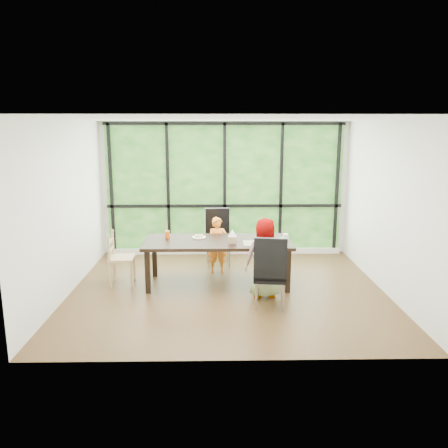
% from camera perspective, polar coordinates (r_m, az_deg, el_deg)
% --- Properties ---
extents(ground, '(5.00, 5.00, 0.00)m').
position_cam_1_polar(ground, '(7.30, 0.44, -8.39)').
color(ground, black).
rests_on(ground, ground).
extents(back_wall, '(5.00, 0.00, 5.00)m').
position_cam_1_polar(back_wall, '(9.17, 0.08, 4.55)').
color(back_wall, silver).
rests_on(back_wall, ground).
extents(foliage_backdrop, '(4.80, 0.02, 2.65)m').
position_cam_1_polar(foliage_backdrop, '(9.15, 0.08, 4.53)').
color(foliage_backdrop, '#194814').
rests_on(foliage_backdrop, back_wall).
extents(window_mullions, '(4.80, 0.06, 2.65)m').
position_cam_1_polar(window_mullions, '(9.11, 0.09, 4.50)').
color(window_mullions, black).
rests_on(window_mullions, back_wall).
extents(window_sill, '(4.80, 0.12, 0.10)m').
position_cam_1_polar(window_sill, '(9.33, 0.09, -3.47)').
color(window_sill, silver).
rests_on(window_sill, ground).
extents(dining_table, '(2.50, 1.24, 0.75)m').
position_cam_1_polar(dining_table, '(7.45, -0.79, -4.92)').
color(dining_table, black).
rests_on(dining_table, ground).
extents(chair_window_leather, '(0.50, 0.50, 1.08)m').
position_cam_1_polar(chair_window_leather, '(8.37, -0.75, -1.83)').
color(chair_window_leather, black).
rests_on(chair_window_leather, ground).
extents(chair_interior_leather, '(0.52, 0.52, 1.08)m').
position_cam_1_polar(chair_interior_leather, '(6.52, 5.92, -6.00)').
color(chair_interior_leather, black).
rests_on(chair_interior_leather, ground).
extents(chair_end_beech, '(0.42, 0.44, 0.90)m').
position_cam_1_polar(chair_end_beech, '(7.62, -12.91, -4.27)').
color(chair_end_beech, tan).
rests_on(chair_end_beech, ground).
extents(child_toddler, '(0.40, 0.28, 1.02)m').
position_cam_1_polar(child_toddler, '(8.01, -0.81, -2.72)').
color(child_toddler, orange).
rests_on(child_toddler, ground).
extents(child_older, '(0.63, 0.43, 1.23)m').
position_cam_1_polar(child_older, '(6.88, 5.20, -4.34)').
color(child_older, slate).
rests_on(child_older, ground).
extents(placemat, '(0.49, 0.36, 0.01)m').
position_cam_1_polar(placemat, '(7.19, 4.44, -2.45)').
color(placemat, tan).
rests_on(placemat, dining_table).
extents(plate_far, '(0.23, 0.23, 0.01)m').
position_cam_1_polar(plate_far, '(7.56, -3.21, -1.70)').
color(plate_far, white).
rests_on(plate_far, dining_table).
extents(plate_near, '(0.21, 0.21, 0.01)m').
position_cam_1_polar(plate_near, '(7.17, 4.18, -2.47)').
color(plate_near, white).
rests_on(plate_near, dining_table).
extents(orange_cup, '(0.08, 0.08, 0.12)m').
position_cam_1_polar(orange_cup, '(7.57, -7.25, -1.32)').
color(orange_cup, '#FF530D').
rests_on(orange_cup, dining_table).
extents(green_cup, '(0.08, 0.08, 0.12)m').
position_cam_1_polar(green_cup, '(7.12, 7.39, -2.19)').
color(green_cup, green).
rests_on(green_cup, dining_table).
extents(white_mug, '(0.09, 0.09, 0.09)m').
position_cam_1_polar(white_mug, '(7.50, 7.87, -1.61)').
color(white_mug, white).
rests_on(white_mug, dining_table).
extents(tissue_box, '(0.13, 0.13, 0.12)m').
position_cam_1_polar(tissue_box, '(7.18, 1.07, -2.01)').
color(tissue_box, tan).
rests_on(tissue_box, dining_table).
extents(crepe_rolls_far, '(0.15, 0.12, 0.04)m').
position_cam_1_polar(crepe_rolls_far, '(7.55, -3.21, -1.51)').
color(crepe_rolls_far, tan).
rests_on(crepe_rolls_far, plate_far).
extents(crepe_rolls_near, '(0.05, 0.12, 0.04)m').
position_cam_1_polar(crepe_rolls_near, '(7.16, 4.18, -2.28)').
color(crepe_rolls_near, tan).
rests_on(crepe_rolls_near, plate_near).
extents(straw_white, '(0.01, 0.04, 0.20)m').
position_cam_1_polar(straw_white, '(7.55, -7.27, -0.57)').
color(straw_white, white).
rests_on(straw_white, orange_cup).
extents(straw_pink, '(0.01, 0.04, 0.20)m').
position_cam_1_polar(straw_pink, '(7.10, 7.41, -1.41)').
color(straw_pink, pink).
rests_on(straw_pink, green_cup).
extents(tissue, '(0.12, 0.12, 0.11)m').
position_cam_1_polar(tissue, '(7.15, 1.07, -1.14)').
color(tissue, white).
rests_on(tissue, tissue_box).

